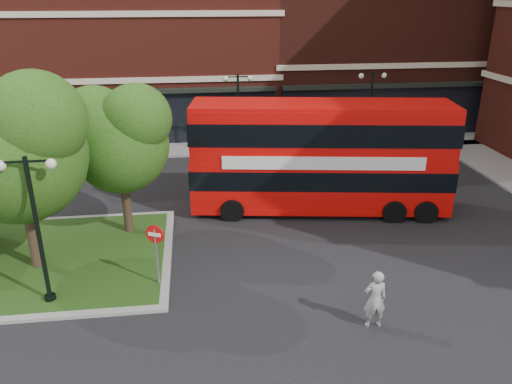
{
  "coord_description": "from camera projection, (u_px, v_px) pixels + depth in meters",
  "views": [
    {
      "loc": [
        -0.61,
        -14.2,
        9.45
      ],
      "look_at": [
        1.71,
        3.99,
        2.0
      ],
      "focal_mm": 35.0,
      "sensor_mm": 36.0,
      "label": 1
    }
  ],
  "objects": [
    {
      "name": "ground",
      "position": [
        220.0,
        294.0,
        16.68
      ],
      "size": [
        120.0,
        120.0,
        0.0
      ],
      "primitive_type": "plane",
      "color": "black",
      "rests_on": "ground"
    },
    {
      "name": "pavement_far",
      "position": [
        205.0,
        148.0,
        31.82
      ],
      "size": [
        44.0,
        3.0,
        0.12
      ],
      "primitive_type": "cube",
      "color": "slate",
      "rests_on": "ground"
    },
    {
      "name": "terrace_far_left",
      "position": [
        84.0,
        27.0,
        35.16
      ],
      "size": [
        26.0,
        12.0,
        14.0
      ],
      "primitive_type": "cube",
      "color": "maroon",
      "rests_on": "ground"
    },
    {
      "name": "terrace_far_right",
      "position": [
        385.0,
        11.0,
        37.37
      ],
      "size": [
        18.0,
        12.0,
        16.0
      ],
      "primitive_type": "cube",
      "color": "#471911",
      "rests_on": "ground"
    },
    {
      "name": "traffic_island",
      "position": [
        0.0,
        263.0,
        18.47
      ],
      "size": [
        12.6,
        7.6,
        0.15
      ],
      "color": "gray",
      "rests_on": "ground"
    },
    {
      "name": "tree_island_west",
      "position": [
        12.0,
        142.0,
        16.47
      ],
      "size": [
        5.4,
        4.71,
        7.21
      ],
      "color": "#2D2116",
      "rests_on": "ground"
    },
    {
      "name": "tree_island_east",
      "position": [
        117.0,
        135.0,
        19.32
      ],
      "size": [
        4.46,
        3.9,
        6.29
      ],
      "color": "#2D2116",
      "rests_on": "ground"
    },
    {
      "name": "lamp_island",
      "position": [
        37.0,
        225.0,
        15.15
      ],
      "size": [
        1.72,
        0.36,
        5.0
      ],
      "color": "black",
      "rests_on": "ground"
    },
    {
      "name": "lamp_far_left",
      "position": [
        238.0,
        112.0,
        29.18
      ],
      "size": [
        1.72,
        0.36,
        5.0
      ],
      "color": "black",
      "rests_on": "ground"
    },
    {
      "name": "lamp_far_right",
      "position": [
        370.0,
        108.0,
        30.11
      ],
      "size": [
        1.72,
        0.36,
        5.0
      ],
      "color": "black",
      "rests_on": "ground"
    },
    {
      "name": "bus",
      "position": [
        321.0,
        150.0,
        22.07
      ],
      "size": [
        11.66,
        4.24,
        4.35
      ],
      "rotation": [
        0.0,
        0.0,
        -0.15
      ],
      "color": "red",
      "rests_on": "ground"
    },
    {
      "name": "woman",
      "position": [
        375.0,
        299.0,
        14.77
      ],
      "size": [
        0.7,
        0.46,
        1.9
      ],
      "primitive_type": "imported",
      "rotation": [
        0.0,
        0.0,
        3.13
      ],
      "color": "gray",
      "rests_on": "ground"
    },
    {
      "name": "car_silver",
      "position": [
        95.0,
        152.0,
        29.0
      ],
      "size": [
        4.18,
        1.91,
        1.39
      ],
      "primitive_type": "imported",
      "rotation": [
        0.0,
        0.0,
        1.5
      ],
      "color": "silver",
      "rests_on": "ground"
    },
    {
      "name": "car_white",
      "position": [
        261.0,
        140.0,
        31.56
      ],
      "size": [
        3.93,
        1.66,
        1.26
      ],
      "primitive_type": "imported",
      "rotation": [
        0.0,
        0.0,
        1.48
      ],
      "color": "white",
      "rests_on": "ground"
    },
    {
      "name": "no_entry_sign",
      "position": [
        156.0,
        243.0,
        16.5
      ],
      "size": [
        0.6,
        0.31,
        2.33
      ],
      "rotation": [
        0.0,
        0.0,
        -0.43
      ],
      "color": "slate",
      "rests_on": "ground"
    }
  ]
}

